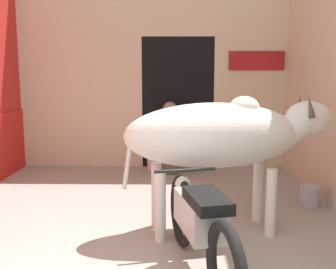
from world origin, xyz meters
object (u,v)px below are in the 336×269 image
Objects in this scene: cow at (222,136)px; motorcycle_near at (200,223)px; shopkeeper_seated at (170,135)px; plastic_stool at (153,157)px; bucket at (309,196)px.

cow is 1.19× the size of motorcycle_near.
shopkeeper_seated reaches higher than motorcycle_near.
plastic_stool is at bearing 149.45° from shopkeeper_seated.
plastic_stool is 1.67× the size of bucket.
motorcycle_near is at bearing -81.09° from plastic_stool.
shopkeeper_seated is 4.65× the size of bucket.
shopkeeper_seated is at bearing 102.55° from cow.
cow is 1.16m from motorcycle_near.
plastic_stool is at bearing 137.94° from bucket.
bucket is (1.79, -1.71, -0.52)m from shopkeeper_seated.
plastic_stool is 2.82m from bucket.
cow is 5.18× the size of plastic_stool.
cow is at bearing -72.30° from plastic_stool.
shopkeeper_seated reaches higher than plastic_stool.
motorcycle_near is 4.34× the size of plastic_stool.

